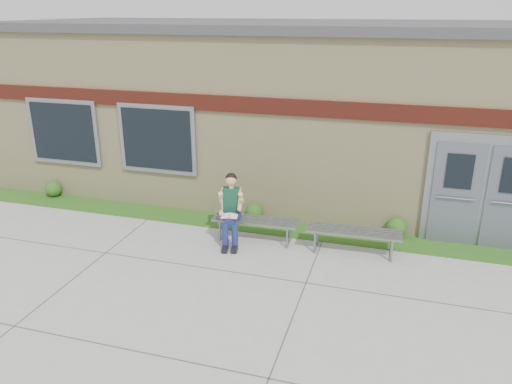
% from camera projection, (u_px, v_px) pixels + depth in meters
% --- Properties ---
extents(ground, '(80.00, 80.00, 0.00)m').
position_uv_depth(ground, '(243.00, 289.00, 8.55)').
color(ground, '#9E9E99').
rests_on(ground, ground).
extents(grass_strip, '(16.00, 0.80, 0.02)m').
position_uv_depth(grass_strip, '(280.00, 228.00, 10.88)').
color(grass_strip, '#194F15').
rests_on(grass_strip, ground).
extents(school_building, '(16.20, 6.22, 4.20)m').
position_uv_depth(school_building, '(312.00, 105.00, 13.20)').
color(school_building, beige).
rests_on(school_building, ground).
extents(bench_left, '(1.77, 0.55, 0.46)m').
position_uv_depth(bench_left, '(255.00, 224.00, 10.25)').
color(bench_left, slate).
rests_on(bench_left, ground).
extents(bench_right, '(1.84, 0.57, 0.47)m').
position_uv_depth(bench_right, '(354.00, 235.00, 9.71)').
color(bench_right, slate).
rests_on(bench_right, ground).
extents(girl, '(0.58, 0.91, 1.43)m').
position_uv_depth(girl, '(231.00, 208.00, 10.04)').
color(girl, navy).
rests_on(girl, ground).
extents(shrub_west, '(0.40, 0.40, 0.40)m').
position_uv_depth(shrub_west, '(54.00, 189.00, 12.62)').
color(shrub_west, '#194F15').
rests_on(shrub_west, grass_strip).
extents(shrub_mid, '(0.39, 0.39, 0.39)m').
position_uv_depth(shrub_mid, '(254.00, 212.00, 11.21)').
color(shrub_mid, '#194F15').
rests_on(shrub_mid, grass_strip).
extents(shrub_east, '(0.42, 0.42, 0.42)m').
position_uv_depth(shrub_east, '(396.00, 227.00, 10.38)').
color(shrub_east, '#194F15').
rests_on(shrub_east, grass_strip).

